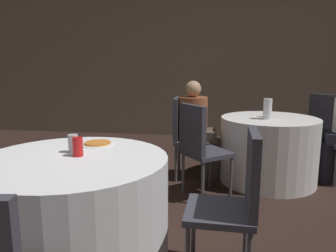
% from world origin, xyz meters
% --- Properties ---
extents(wall_back, '(16.00, 0.06, 2.80)m').
position_xyz_m(wall_back, '(0.00, 4.04, 1.40)').
color(wall_back, '#7A6B5B').
rests_on(wall_back, ground_plane).
extents(table_near, '(1.21, 1.21, 0.72)m').
position_xyz_m(table_near, '(-0.24, -0.04, 0.36)').
color(table_near, silver).
rests_on(table_near, ground_plane).
extents(table_far, '(1.06, 1.06, 0.72)m').
position_xyz_m(table_far, '(1.24, 1.75, 0.36)').
color(table_far, white).
rests_on(table_far, ground_plane).
extents(chair_near_east, '(0.42, 0.41, 0.93)m').
position_xyz_m(chair_near_east, '(0.78, -0.08, 0.55)').
color(chair_near_east, '#383842').
rests_on(chair_near_east, ground_plane).
extents(chair_far_southwest, '(0.56, 0.56, 0.93)m').
position_xyz_m(chair_far_southwest, '(0.50, 1.17, 0.55)').
color(chair_far_southwest, '#383842').
rests_on(chair_far_southwest, ground_plane).
extents(chair_far_west, '(0.41, 0.40, 0.93)m').
position_xyz_m(chair_far_west, '(0.30, 1.74, 0.55)').
color(chair_far_west, '#383842').
rests_on(chair_far_west, ground_plane).
extents(chair_far_northeast, '(0.56, 0.56, 0.93)m').
position_xyz_m(chair_far_northeast, '(1.95, 2.39, 0.55)').
color(chair_far_northeast, '#383842').
rests_on(chair_far_northeast, ground_plane).
extents(person_floral_shirt, '(0.51, 0.33, 1.12)m').
position_xyz_m(person_floral_shirt, '(0.47, 1.74, 0.57)').
color(person_floral_shirt, '#4C4238').
rests_on(person_floral_shirt, ground_plane).
extents(pizza_plate_near, '(0.24, 0.24, 0.02)m').
position_xyz_m(pizza_plate_near, '(-0.20, 0.32, 0.73)').
color(pizza_plate_near, white).
rests_on(pizza_plate_near, table_near).
extents(soda_can_silver, '(0.07, 0.07, 0.12)m').
position_xyz_m(soda_can_silver, '(-0.28, 0.08, 0.78)').
color(soda_can_silver, silver).
rests_on(soda_can_silver, table_near).
extents(soda_can_red, '(0.07, 0.07, 0.12)m').
position_xyz_m(soda_can_red, '(-0.22, -0.00, 0.78)').
color(soda_can_red, red).
rests_on(soda_can_red, table_near).
extents(bottle_far, '(0.09, 0.09, 0.22)m').
position_xyz_m(bottle_far, '(1.20, 1.65, 0.83)').
color(bottle_far, white).
rests_on(bottle_far, table_far).
extents(cup_far, '(0.07, 0.07, 0.10)m').
position_xyz_m(cup_far, '(1.21, 1.79, 0.78)').
color(cup_far, red).
rests_on(cup_far, table_far).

